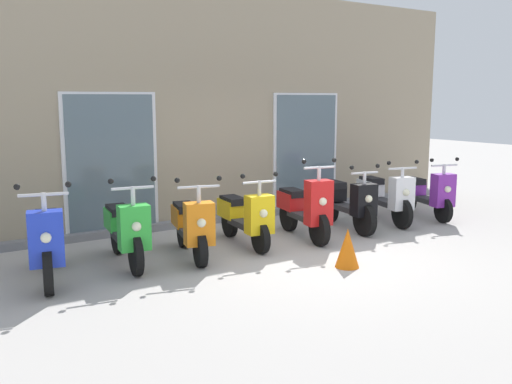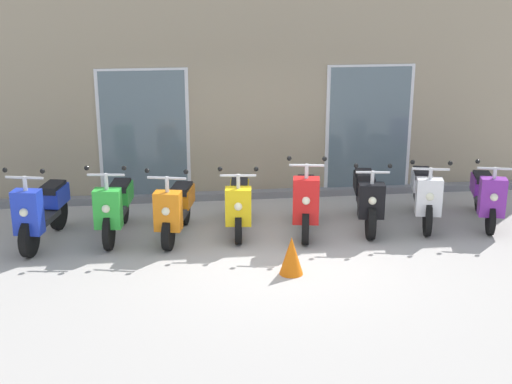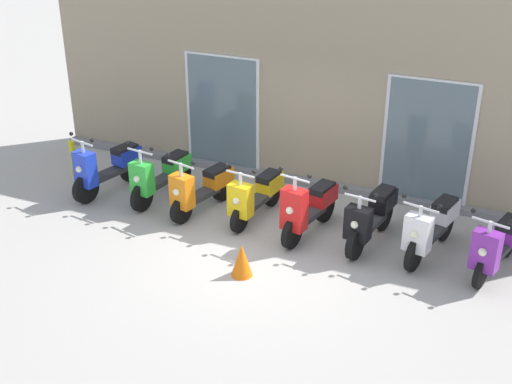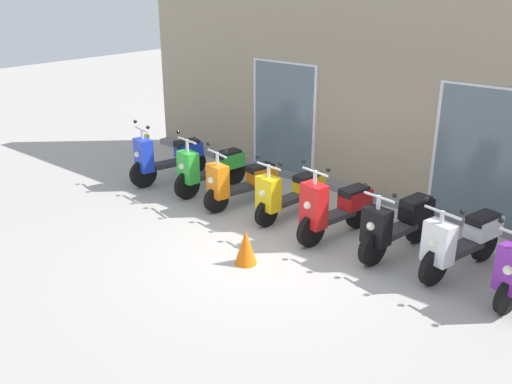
# 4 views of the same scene
# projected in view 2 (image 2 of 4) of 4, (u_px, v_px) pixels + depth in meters

# --- Properties ---
(ground_plane) EXTENTS (40.00, 40.00, 0.00)m
(ground_plane) POSITION_uv_depth(u_px,v_px,m) (282.00, 253.00, 10.31)
(ground_plane) COLOR #A8A39E
(storefront_facade) EXTENTS (11.22, 0.50, 4.10)m
(storefront_facade) POSITION_uv_depth(u_px,v_px,m) (257.00, 83.00, 12.40)
(storefront_facade) COLOR gray
(storefront_facade) RESTS_ON ground_plane
(scooter_blue) EXTENTS (0.72, 1.65, 1.28)m
(scooter_blue) POSITION_uv_depth(u_px,v_px,m) (42.00, 210.00, 10.54)
(scooter_blue) COLOR black
(scooter_blue) RESTS_ON ground_plane
(scooter_green) EXTENTS (0.61, 1.64, 1.24)m
(scooter_green) POSITION_uv_depth(u_px,v_px,m) (115.00, 206.00, 10.81)
(scooter_green) COLOR black
(scooter_green) RESTS_ON ground_plane
(scooter_orange) EXTENTS (0.74, 1.52, 1.20)m
(scooter_orange) POSITION_uv_depth(u_px,v_px,m) (176.00, 208.00, 10.79)
(scooter_orange) COLOR black
(scooter_orange) RESTS_ON ground_plane
(scooter_yellow) EXTENTS (0.59, 1.56, 1.16)m
(scooter_yellow) POSITION_uv_depth(u_px,v_px,m) (239.00, 203.00, 11.04)
(scooter_yellow) COLOR black
(scooter_yellow) RESTS_ON ground_plane
(scooter_red) EXTENTS (0.65, 1.57, 1.32)m
(scooter_red) POSITION_uv_depth(u_px,v_px,m) (306.00, 201.00, 10.97)
(scooter_red) COLOR black
(scooter_red) RESTS_ON ground_plane
(scooter_black) EXTENTS (0.62, 1.64, 1.16)m
(scooter_black) POSITION_uv_depth(u_px,v_px,m) (367.00, 197.00, 11.23)
(scooter_black) COLOR black
(scooter_black) RESTS_ON ground_plane
(scooter_white) EXTENTS (0.74, 1.65, 1.17)m
(scooter_white) POSITION_uv_depth(u_px,v_px,m) (424.00, 194.00, 11.36)
(scooter_white) COLOR black
(scooter_white) RESTS_ON ground_plane
(scooter_purple) EXTENTS (0.75, 1.53, 1.17)m
(scooter_purple) POSITION_uv_depth(u_px,v_px,m) (486.00, 195.00, 11.38)
(scooter_purple) COLOR black
(scooter_purple) RESTS_ON ground_plane
(traffic_cone) EXTENTS (0.32, 0.32, 0.52)m
(traffic_cone) POSITION_uv_depth(u_px,v_px,m) (291.00, 256.00, 9.53)
(traffic_cone) COLOR orange
(traffic_cone) RESTS_ON ground_plane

